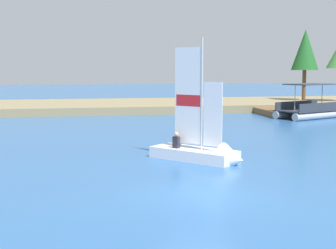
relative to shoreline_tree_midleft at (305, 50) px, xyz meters
name	(u,v)px	position (x,y,z in m)	size (l,w,h in m)	color
ground_plane	(201,196)	(-18.77, -30.81, -5.77)	(200.00, 200.00, 0.00)	#2D609E
shore_bank	(120,106)	(-18.77, 0.61, -5.42)	(80.00, 11.70, 0.69)	#897A56
shoreline_tree_midleft	(305,50)	(0.00, 0.00, 0.00)	(2.71, 2.71, 7.17)	brown
wooden_dock	(273,112)	(-6.45, -7.37, -5.51)	(1.88, 5.26, 0.52)	brown
sailboat	(207,152)	(-17.14, -25.49, -5.36)	(3.99, 4.14, 5.73)	white
pontoon_boat	(308,110)	(-4.56, -10.03, -5.08)	(6.00, 4.52, 2.75)	#B2B2B7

